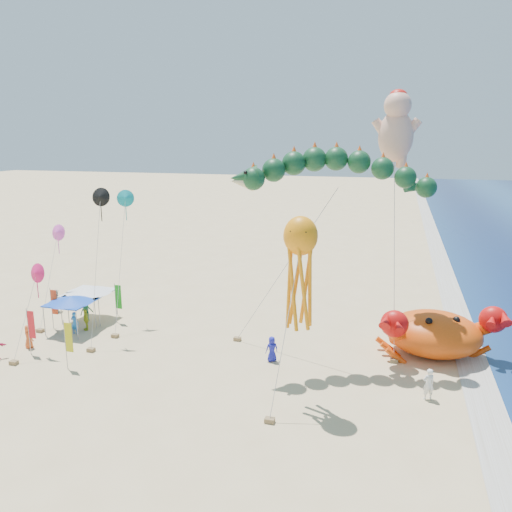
# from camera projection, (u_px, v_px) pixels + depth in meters

# --- Properties ---
(ground) EXTENTS (320.00, 320.00, 0.00)m
(ground) POSITION_uv_depth(u_px,v_px,m) (277.00, 364.00, 31.89)
(ground) COLOR #D1B784
(ground) RESTS_ON ground
(foam_strip) EXTENTS (320.00, 320.00, 0.00)m
(foam_strip) POSITION_uv_depth(u_px,v_px,m) (480.00, 389.00, 28.67)
(foam_strip) COLOR silver
(foam_strip) RESTS_ON ground
(crab_inflatable) EXTENTS (8.31, 7.03, 3.64)m
(crab_inflatable) POSITION_uv_depth(u_px,v_px,m) (434.00, 332.00, 32.81)
(crab_inflatable) COLOR #E24A0B
(crab_inflatable) RESTS_ON ground
(dragon_kite) EXTENTS (13.05, 6.87, 13.11)m
(dragon_kite) POSITION_uv_depth(u_px,v_px,m) (335.00, 178.00, 29.96)
(dragon_kite) COLOR #0F391D
(dragon_kite) RESTS_ON ground
(cherub_kite) EXTENTS (2.23, 4.58, 17.09)m
(cherub_kite) POSITION_uv_depth(u_px,v_px,m) (396.00, 127.00, 32.08)
(cherub_kite) COLOR #F3B094
(cherub_kite) RESTS_ON ground
(octopus_kite) EXTENTS (2.03, 3.58, 10.24)m
(octopus_kite) POSITION_uv_depth(u_px,v_px,m) (300.00, 264.00, 25.70)
(octopus_kite) COLOR orange
(octopus_kite) RESTS_ON ground
(canopy_blue) EXTENTS (3.30, 3.30, 2.71)m
(canopy_blue) POSITION_uv_depth(u_px,v_px,m) (71.00, 300.00, 36.79)
(canopy_blue) COLOR gray
(canopy_blue) RESTS_ON ground
(canopy_white) EXTENTS (3.57, 3.57, 2.71)m
(canopy_white) POSITION_uv_depth(u_px,v_px,m) (88.00, 290.00, 39.09)
(canopy_white) COLOR gray
(canopy_white) RESTS_ON ground
(feather_flags) EXTENTS (5.86, 8.04, 3.20)m
(feather_flags) POSITION_uv_depth(u_px,v_px,m) (69.00, 315.00, 34.86)
(feather_flags) COLOR gray
(feather_flags) RESTS_ON ground
(beachgoers) EXTENTS (29.95, 10.38, 1.87)m
(beachgoers) POSITION_uv_depth(u_px,v_px,m) (99.00, 327.00, 35.76)
(beachgoers) COLOR #D82253
(beachgoers) RESTS_ON ground
(small_kites) EXTENTS (7.23, 10.72, 10.79)m
(small_kites) POSITION_uv_depth(u_px,v_px,m) (80.00, 236.00, 35.80)
(small_kites) COLOR black
(small_kites) RESTS_ON ground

